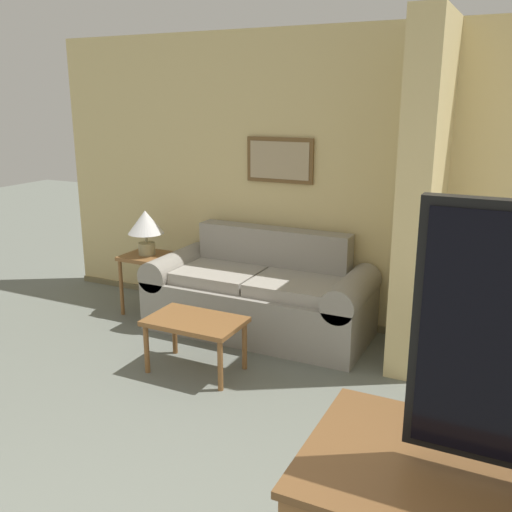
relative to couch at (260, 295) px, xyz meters
The scene contains 6 objects.
wall_back 1.40m from the couch, 28.62° to the left, with size 6.62×0.16×2.60m.
wall_partition_pillar 1.65m from the couch, ahead, with size 0.24×0.83×2.60m.
couch is the anchor object (origin of this frame).
coffee_table 0.93m from the couch, 95.84° to the right, with size 0.72×0.46×0.42m.
side_table 1.18m from the couch, behind, with size 0.43×0.43×0.58m.
table_lamp 1.29m from the couch, behind, with size 0.34×0.34×0.43m.
Camera 1 is at (1.16, -0.72, 2.02)m, focal length 40.00 mm.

